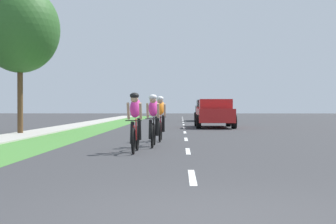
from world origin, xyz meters
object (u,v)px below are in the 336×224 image
(pickup_red, at_px, (214,113))
(street_tree_near, at_px, (20,29))
(cyclist_lead, at_px, (135,122))
(cyclist_trailing, at_px, (153,120))
(cyclist_distant, at_px, (160,118))
(suv_black, at_px, (207,110))

(pickup_red, distance_m, street_tree_near, 11.97)
(cyclist_lead, height_order, cyclist_trailing, same)
(cyclist_distant, height_order, suv_black, suv_black)
(cyclist_distant, height_order, street_tree_near, street_tree_near)
(cyclist_distant, bearing_deg, suv_black, 82.73)
(pickup_red, distance_m, suv_black, 12.61)
(pickup_red, relative_size, suv_black, 1.09)
(cyclist_trailing, bearing_deg, suv_black, 83.12)
(pickup_red, bearing_deg, street_tree_near, -142.90)
(cyclist_trailing, distance_m, cyclist_distant, 2.29)
(cyclist_lead, height_order, pickup_red, pickup_red)
(cyclist_lead, distance_m, street_tree_near, 10.68)
(street_tree_near, bearing_deg, cyclist_lead, -53.89)
(cyclist_distant, distance_m, pickup_red, 11.17)
(cyclist_distant, relative_size, street_tree_near, 0.26)
(cyclist_distant, bearing_deg, pickup_red, 76.11)
(cyclist_lead, relative_size, cyclist_trailing, 1.00)
(cyclist_trailing, height_order, street_tree_near, street_tree_near)
(street_tree_near, bearing_deg, cyclist_distant, -32.08)
(cyclist_lead, height_order, suv_black, suv_black)
(cyclist_lead, bearing_deg, cyclist_trailing, 78.24)
(cyclist_trailing, bearing_deg, cyclist_lead, -101.76)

